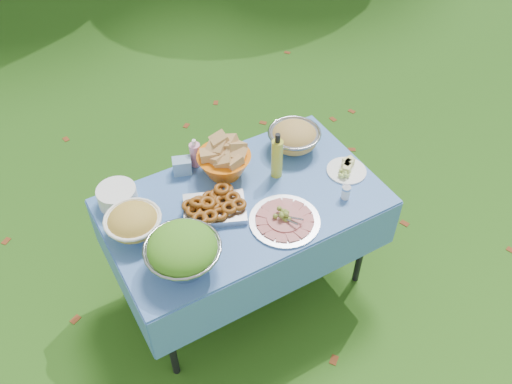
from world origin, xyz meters
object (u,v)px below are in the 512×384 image
(picnic_table, at_px, (245,245))
(pasta_bowl_steel, at_px, (294,137))
(plate_stack, at_px, (117,196))
(oil_bottle, at_px, (277,155))
(bread_bowl, at_px, (224,160))
(charcuterie_platter, at_px, (285,216))
(salad_bowl, at_px, (183,251))

(picnic_table, distance_m, pasta_bowl_steel, 0.69)
(plate_stack, bearing_deg, oil_bottle, -15.66)
(plate_stack, relative_size, bread_bowl, 0.69)
(oil_bottle, bearing_deg, picnic_table, -162.09)
(picnic_table, distance_m, plate_stack, 0.79)
(pasta_bowl_steel, distance_m, oil_bottle, 0.26)
(picnic_table, distance_m, oil_bottle, 0.59)
(plate_stack, bearing_deg, charcuterie_platter, -38.76)
(salad_bowl, height_order, bread_bowl, salad_bowl)
(charcuterie_platter, relative_size, oil_bottle, 1.27)
(pasta_bowl_steel, relative_size, charcuterie_platter, 0.82)
(bread_bowl, distance_m, oil_bottle, 0.29)
(bread_bowl, distance_m, pasta_bowl_steel, 0.45)
(salad_bowl, distance_m, charcuterie_platter, 0.57)
(pasta_bowl_steel, height_order, oil_bottle, oil_bottle)
(pasta_bowl_steel, bearing_deg, plate_stack, 175.24)
(salad_bowl, bearing_deg, charcuterie_platter, 0.39)
(picnic_table, height_order, plate_stack, plate_stack)
(picnic_table, height_order, pasta_bowl_steel, pasta_bowl_steel)
(plate_stack, height_order, pasta_bowl_steel, pasta_bowl_steel)
(plate_stack, height_order, bread_bowl, bread_bowl)
(salad_bowl, relative_size, oil_bottle, 1.24)
(picnic_table, xyz_separation_m, charcuterie_platter, (0.11, -0.24, 0.42))
(picnic_table, bearing_deg, pasta_bowl_steel, 26.35)
(plate_stack, xyz_separation_m, bread_bowl, (0.59, -0.08, 0.05))
(bread_bowl, bearing_deg, picnic_table, -92.75)
(salad_bowl, relative_size, charcuterie_platter, 0.98)
(salad_bowl, distance_m, pasta_bowl_steel, 1.03)
(oil_bottle, bearing_deg, bread_bowl, 147.22)
(bread_bowl, bearing_deg, charcuterie_platter, -78.55)
(picnic_table, height_order, bread_bowl, bread_bowl)
(picnic_table, relative_size, charcuterie_platter, 3.98)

